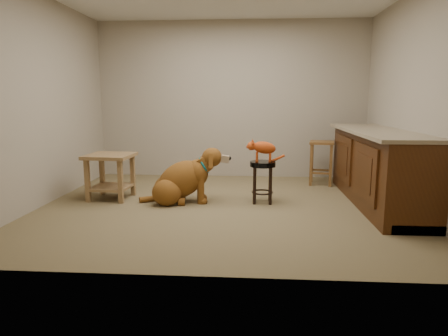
# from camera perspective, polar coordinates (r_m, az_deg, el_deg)

# --- Properties ---
(floor) EXTENTS (4.50, 4.00, 0.01)m
(floor) POSITION_cam_1_polar(r_m,az_deg,el_deg) (4.99, -0.18, -5.49)
(floor) COLOR brown
(floor) RESTS_ON ground
(room_shell) EXTENTS (4.54, 4.04, 2.62)m
(room_shell) POSITION_cam_1_polar(r_m,az_deg,el_deg) (4.83, -0.19, 14.07)
(room_shell) COLOR #9F9480
(room_shell) RESTS_ON ground
(cabinet_run) EXTENTS (0.70, 2.56, 0.94)m
(cabinet_run) POSITION_cam_1_polar(r_m,az_deg,el_deg) (5.42, 21.05, -0.18)
(cabinet_run) COLOR #43220C
(cabinet_run) RESTS_ON ground
(padded_stool) EXTENTS (0.33, 0.33, 0.54)m
(padded_stool) POSITION_cam_1_polar(r_m,az_deg,el_deg) (5.12, 5.54, -0.79)
(padded_stool) COLOR black
(padded_stool) RESTS_ON ground
(wood_stool) EXTENTS (0.43, 0.43, 0.68)m
(wood_stool) POSITION_cam_1_polar(r_m,az_deg,el_deg) (6.38, 13.70, 0.82)
(wood_stool) COLOR brown
(wood_stool) RESTS_ON ground
(side_table) EXTENTS (0.61, 0.61, 0.60)m
(side_table) POSITION_cam_1_polar(r_m,az_deg,el_deg) (5.51, -15.91, -0.21)
(side_table) COLOR olive
(side_table) RESTS_ON ground
(golden_retriever) EXTENTS (1.19, 0.63, 0.76)m
(golden_retriever) POSITION_cam_1_polar(r_m,az_deg,el_deg) (5.16, -5.96, -1.82)
(golden_retriever) COLOR brown
(golden_retriever) RESTS_ON ground
(tabby_kitten) EXTENTS (0.50, 0.18, 0.31)m
(tabby_kitten) POSITION_cam_1_polar(r_m,az_deg,el_deg) (5.07, 5.47, 2.83)
(tabby_kitten) COLOR #AA3B11
(tabby_kitten) RESTS_ON padded_stool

